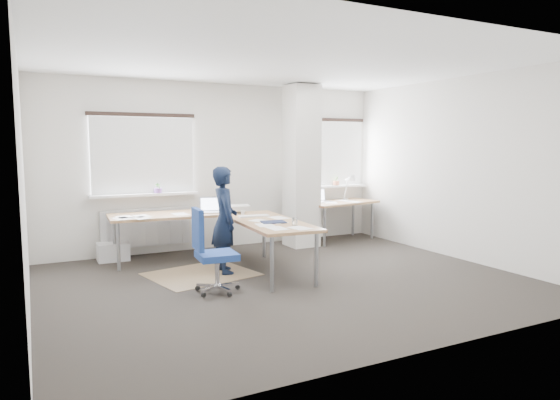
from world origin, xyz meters
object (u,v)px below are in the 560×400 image
desk_main (223,219)px  person (225,220)px  desk_side (340,204)px  task_chair (214,269)px

desk_main → person: bearing=-103.8°
desk_side → task_chair: size_ratio=1.46×
desk_main → task_chair: task_chair is taller
task_chair → person: 1.07m
desk_main → person: (-0.12, -0.38, 0.05)m
person → desk_side: bearing=-57.6°
desk_side → desk_main: bearing=-172.0°
desk_side → task_chair: bearing=-156.8°
desk_main → desk_side: desk_side is taller
desk_main → desk_side: (2.59, 0.84, -0.01)m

